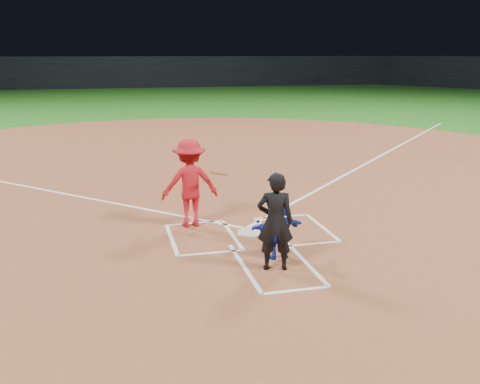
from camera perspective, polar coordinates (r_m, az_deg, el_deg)
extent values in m
plane|color=#1B5B16|center=(10.94, 1.02, -4.46)|extent=(120.00, 120.00, 0.00)
cylinder|color=brown|center=(16.60, -4.31, 2.17)|extent=(28.00, 28.00, 0.01)
cube|color=black|center=(58.08, -11.54, 12.42)|extent=(80.00, 1.20, 3.20)
cylinder|color=silver|center=(10.93, 1.03, -4.36)|extent=(0.60, 0.60, 0.02)
imported|color=#1524AB|center=(9.52, 4.19, -4.00)|extent=(1.02, 0.45, 1.06)
imported|color=black|center=(8.94, 3.77, -3.16)|extent=(0.69, 0.53, 1.68)
cube|color=white|center=(11.59, -4.84, -3.32)|extent=(1.22, 0.08, 0.01)
cube|color=white|center=(9.89, -3.13, -6.51)|extent=(1.22, 0.08, 0.01)
cube|color=white|center=(10.85, -0.87, -4.54)|extent=(0.08, 1.83, 0.01)
cube|color=white|center=(10.66, -7.30, -5.02)|extent=(0.08, 1.83, 0.01)
cube|color=white|center=(12.04, 4.42, -2.63)|extent=(1.22, 0.08, 0.01)
cube|color=white|center=(10.41, 7.58, -5.52)|extent=(1.22, 0.08, 0.01)
cube|color=white|center=(11.03, 2.89, -4.23)|extent=(0.08, 1.83, 0.01)
cube|color=white|center=(11.43, 8.77, -3.71)|extent=(0.08, 1.83, 0.01)
cube|color=white|center=(9.27, 0.44, -7.99)|extent=(0.08, 2.20, 0.01)
cube|color=white|center=(9.58, 6.88, -7.32)|extent=(0.08, 2.20, 0.01)
cube|color=white|center=(8.46, 5.99, -10.39)|extent=(1.10, 0.08, 0.01)
cube|color=white|center=(20.22, 15.19, 3.98)|extent=(14.21, 14.21, 0.01)
imported|color=red|center=(11.22, -5.38, 0.95)|extent=(1.21, 0.72, 1.85)
cylinder|color=#955F36|center=(11.13, -2.23, 2.02)|extent=(0.55, 0.71, 0.28)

